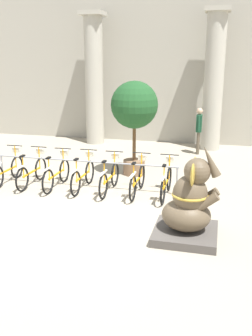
% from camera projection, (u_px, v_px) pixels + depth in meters
% --- Properties ---
extents(ground_plane, '(60.00, 60.00, 0.00)m').
position_uv_depth(ground_plane, '(85.00, 219.00, 8.11)').
color(ground_plane, '#9E937F').
extents(building_facade, '(20.00, 0.20, 6.00)m').
position_uv_depth(building_facade, '(156.00, 69.00, 15.31)').
color(building_facade, '#A39E8E').
rests_on(building_facade, ground_plane).
extents(column_left, '(0.91, 0.91, 5.16)m').
position_uv_depth(column_left, '(94.00, 79.00, 15.04)').
color(column_left, '#ADA899').
rests_on(column_left, ground_plane).
extents(column_right, '(0.91, 0.91, 5.16)m').
position_uv_depth(column_right, '(214.00, 80.00, 13.92)').
color(column_right, '#ADA899').
rests_on(column_right, ground_plane).
extents(bike_rack, '(5.05, 0.05, 0.77)m').
position_uv_depth(bike_rack, '(84.00, 165.00, 9.93)').
color(bike_rack, gray).
rests_on(bike_rack, ground_plane).
extents(bicycle_0, '(0.48, 1.71, 0.99)m').
position_uv_depth(bicycle_0, '(8.00, 169.00, 10.42)').
color(bicycle_0, black).
rests_on(bicycle_0, ground_plane).
extents(bicycle_1, '(0.48, 1.71, 0.99)m').
position_uv_depth(bicycle_1, '(32.00, 171.00, 10.26)').
color(bicycle_1, black).
rests_on(bicycle_1, ground_plane).
extents(bicycle_2, '(0.48, 1.71, 0.99)m').
position_uv_depth(bicycle_2, '(57.00, 173.00, 10.07)').
color(bicycle_2, black).
rests_on(bicycle_2, ground_plane).
extents(bicycle_3, '(0.48, 1.71, 0.99)m').
position_uv_depth(bicycle_3, '(83.00, 175.00, 9.92)').
color(bicycle_3, black).
rests_on(bicycle_3, ground_plane).
extents(bicycle_4, '(0.48, 1.71, 0.99)m').
position_uv_depth(bicycle_4, '(110.00, 177.00, 9.72)').
color(bicycle_4, black).
rests_on(bicycle_4, ground_plane).
extents(bicycle_5, '(0.48, 1.71, 0.99)m').
position_uv_depth(bicycle_5, '(138.00, 179.00, 9.56)').
color(bicycle_5, black).
rests_on(bicycle_5, ground_plane).
extents(bicycle_6, '(0.48, 1.71, 0.99)m').
position_uv_depth(bicycle_6, '(166.00, 181.00, 9.37)').
color(bicycle_6, black).
rests_on(bicycle_6, ground_plane).
extents(elephant_statue, '(1.21, 1.21, 1.87)m').
position_uv_depth(elephant_statue, '(189.00, 207.00, 7.08)').
color(elephant_statue, '#4C4742').
rests_on(elephant_statue, ground_plane).
extents(person_pedestrian, '(0.22, 0.47, 1.69)m').
position_uv_depth(person_pedestrian, '(199.00, 127.00, 13.60)').
color(person_pedestrian, brown).
rests_on(person_pedestrian, ground_plane).
extents(potted_tree, '(1.37, 1.37, 2.77)m').
position_uv_depth(potted_tree, '(134.00, 109.00, 10.82)').
color(potted_tree, brown).
rests_on(potted_tree, ground_plane).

